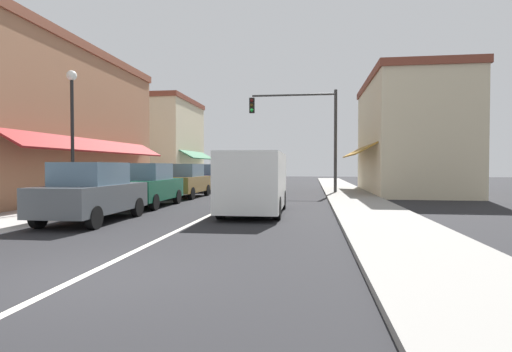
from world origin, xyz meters
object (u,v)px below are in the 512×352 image
(parked_car_second_left, at_px, (148,185))
(parked_car_distant_left, at_px, (225,176))
(parked_car_nearest_left, at_px, (92,192))
(parked_car_third_left, at_px, (185,181))
(street_lamp_left_near, at_px, (72,118))
(van_in_lane, at_px, (255,181))
(traffic_signal_mast_arm, at_px, (306,124))
(parked_car_far_left, at_px, (211,178))

(parked_car_second_left, relative_size, parked_car_distant_left, 1.00)
(parked_car_nearest_left, distance_m, parked_car_third_left, 9.33)
(parked_car_nearest_left, height_order, parked_car_second_left, same)
(parked_car_distant_left, bearing_deg, street_lamp_left_near, -96.22)
(parked_car_nearest_left, bearing_deg, parked_car_third_left, 90.22)
(parked_car_third_left, relative_size, van_in_lane, 0.79)
(parked_car_nearest_left, bearing_deg, van_in_lane, 31.06)
(parked_car_distant_left, distance_m, traffic_signal_mast_arm, 9.60)
(van_in_lane, bearing_deg, parked_car_far_left, 110.14)
(parked_car_far_left, relative_size, van_in_lane, 0.80)
(parked_car_third_left, distance_m, traffic_signal_mast_arm, 7.93)
(parked_car_nearest_left, height_order, parked_car_far_left, same)
(parked_car_nearest_left, bearing_deg, traffic_signal_mast_arm, 63.79)
(parked_car_nearest_left, relative_size, parked_car_distant_left, 1.00)
(parked_car_far_left, bearing_deg, traffic_signal_mast_arm, -19.37)
(parked_car_far_left, bearing_deg, parked_car_nearest_left, -90.90)
(parked_car_far_left, bearing_deg, parked_car_distant_left, 88.02)
(van_in_lane, bearing_deg, traffic_signal_mast_arm, 79.82)
(parked_car_far_left, height_order, traffic_signal_mast_arm, traffic_signal_mast_arm)
(parked_car_third_left, height_order, parked_car_distant_left, same)
(parked_car_second_left, distance_m, van_in_lane, 4.98)
(parked_car_second_left, height_order, traffic_signal_mast_arm, traffic_signal_mast_arm)
(parked_car_nearest_left, bearing_deg, street_lamp_left_near, 131.05)
(parked_car_distant_left, relative_size, van_in_lane, 0.79)
(parked_car_third_left, xyz_separation_m, street_lamp_left_near, (-1.96, -6.97, 2.53))
(parked_car_second_left, xyz_separation_m, traffic_signal_mast_arm, (6.31, 8.37, 3.29))
(parked_car_third_left, relative_size, traffic_signal_mast_arm, 0.68)
(parked_car_nearest_left, xyz_separation_m, parked_car_far_left, (-0.18, 14.89, 0.00))
(parked_car_second_left, distance_m, parked_car_far_left, 10.39)
(street_lamp_left_near, bearing_deg, parked_car_second_left, 47.91)
(parked_car_third_left, distance_m, van_in_lane, 8.03)
(parked_car_second_left, bearing_deg, parked_car_third_left, 88.85)
(parked_car_nearest_left, height_order, street_lamp_left_near, street_lamp_left_near)
(parked_car_second_left, distance_m, traffic_signal_mast_arm, 10.99)
(parked_car_distant_left, height_order, van_in_lane, van_in_lane)
(parked_car_nearest_left, xyz_separation_m, parked_car_third_left, (-0.16, 9.33, 0.00))
(parked_car_nearest_left, height_order, parked_car_third_left, same)
(traffic_signal_mast_arm, bearing_deg, van_in_lane, -99.24)
(parked_car_far_left, xyz_separation_m, street_lamp_left_near, (-1.93, -12.53, 2.53))
(van_in_lane, bearing_deg, parked_car_second_left, 158.85)
(street_lamp_left_near, bearing_deg, parked_car_third_left, 74.32)
(parked_car_third_left, xyz_separation_m, parked_car_far_left, (-0.02, 5.56, 0.00))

